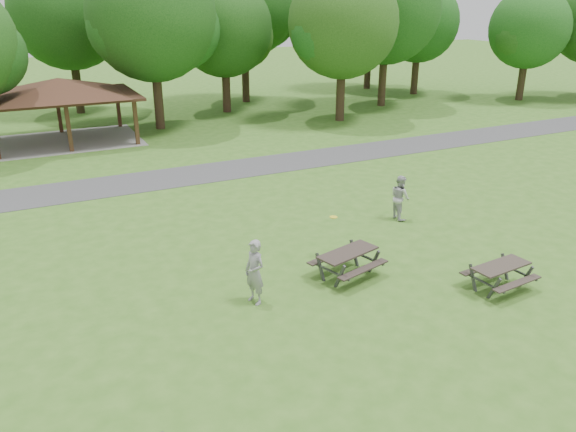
# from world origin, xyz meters

# --- Properties ---
(ground) EXTENTS (160.00, 160.00, 0.00)m
(ground) POSITION_xyz_m (0.00, 0.00, 0.00)
(ground) COLOR #38681D
(ground) RESTS_ON ground
(asphalt_path) EXTENTS (120.00, 3.20, 0.02)m
(asphalt_path) POSITION_xyz_m (0.00, 14.00, 0.01)
(asphalt_path) COLOR #3F3F41
(asphalt_path) RESTS_ON ground
(pavilion) EXTENTS (8.60, 7.01, 3.76)m
(pavilion) POSITION_xyz_m (-4.00, 24.00, 3.06)
(pavilion) COLOR #371F14
(pavilion) RESTS_ON ground
(tree_row_e) EXTENTS (8.40, 8.00, 11.02)m
(tree_row_e) POSITION_xyz_m (2.10, 25.03, 6.78)
(tree_row_e) COLOR #2F2015
(tree_row_e) RESTS_ON ground
(tree_row_f) EXTENTS (7.35, 7.00, 9.55)m
(tree_row_f) POSITION_xyz_m (8.09, 28.53, 5.84)
(tree_row_f) COLOR #321F16
(tree_row_f) RESTS_ON ground
(tree_row_g) EXTENTS (7.77, 7.40, 10.25)m
(tree_row_g) POSITION_xyz_m (14.09, 22.03, 6.33)
(tree_row_g) COLOR black
(tree_row_g) RESTS_ON ground
(tree_row_h) EXTENTS (8.61, 8.20, 11.37)m
(tree_row_h) POSITION_xyz_m (20.10, 25.53, 7.03)
(tree_row_h) COLOR #322316
(tree_row_h) RESTS_ON ground
(tree_row_i) EXTENTS (7.14, 6.80, 9.52)m
(tree_row_i) POSITION_xyz_m (26.08, 29.03, 5.91)
(tree_row_i) COLOR #2E2114
(tree_row_i) RESTS_ON ground
(tree_row_j) EXTENTS (6.72, 6.40, 8.96)m
(tree_row_j) POSITION_xyz_m (32.08, 22.53, 5.56)
(tree_row_j) COLOR black
(tree_row_j) RESTS_ON ground
(tree_deep_b) EXTENTS (8.40, 8.00, 11.13)m
(tree_deep_b) POSITION_xyz_m (-1.90, 33.03, 6.89)
(tree_deep_b) COLOR black
(tree_deep_b) RESTS_ON ground
(tree_deep_c) EXTENTS (8.82, 8.40, 11.90)m
(tree_deep_c) POSITION_xyz_m (11.10, 32.03, 7.44)
(tree_deep_c) COLOR black
(tree_deep_c) RESTS_ON ground
(tree_deep_d) EXTENTS (8.40, 8.00, 11.27)m
(tree_deep_d) POSITION_xyz_m (24.10, 33.53, 7.03)
(tree_deep_d) COLOR black
(tree_deep_d) RESTS_ON ground
(picnic_table_middle) EXTENTS (2.34, 2.06, 0.87)m
(picnic_table_middle) POSITION_xyz_m (1.84, 1.55, 0.64)
(picnic_table_middle) COLOR #2C2420
(picnic_table_middle) RESTS_ON ground
(picnic_table_far) EXTENTS (1.97, 1.64, 0.80)m
(picnic_table_far) POSITION_xyz_m (5.46, -1.14, 0.59)
(picnic_table_far) COLOR #2F2822
(picnic_table_far) RESTS_ON ground
(frisbee_in_flight) EXTENTS (0.32, 0.32, 0.02)m
(frisbee_in_flight) POSITION_xyz_m (2.13, 2.94, 1.44)
(frisbee_in_flight) COLOR yellow
(frisbee_in_flight) RESTS_ON ground
(frisbee_thrower) EXTENTS (0.64, 0.80, 1.91)m
(frisbee_thrower) POSITION_xyz_m (-1.36, 1.34, 0.95)
(frisbee_thrower) COLOR gray
(frisbee_thrower) RESTS_ON ground
(frisbee_catcher) EXTENTS (0.73, 0.90, 1.75)m
(frisbee_catcher) POSITION_xyz_m (6.27, 4.83, 0.87)
(frisbee_catcher) COLOR #AFAEB1
(frisbee_catcher) RESTS_ON ground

